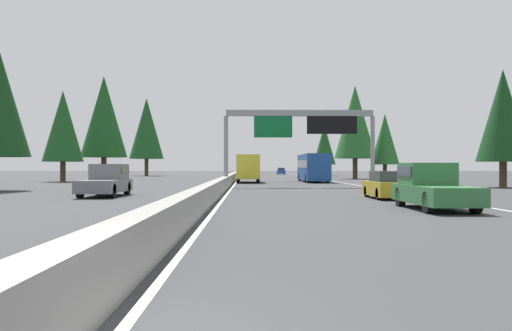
{
  "coord_description": "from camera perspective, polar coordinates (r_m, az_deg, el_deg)",
  "views": [
    {
      "loc": [
        -5.39,
        -1.55,
        1.7
      ],
      "look_at": [
        64.1,
        -2.54,
        1.86
      ],
      "focal_mm": 38.84,
      "sensor_mm": 36.0,
      "label": 1
    }
  ],
  "objects": [
    {
      "name": "median_barrier",
      "position": [
        85.42,
        -2.06,
        -0.97
      ],
      "size": [
        180.0,
        0.56,
        0.9
      ],
      "primitive_type": "cube",
      "color": "gray",
      "rests_on": "ground"
    },
    {
      "name": "conifer_left_far",
      "position": [
        106.15,
        -11.21,
        3.76
      ],
      "size": [
        6.43,
        6.43,
        14.61
      ],
      "color": "#4C3823",
      "rests_on": "ground"
    },
    {
      "name": "conifer_left_mid",
      "position": [
        72.92,
        -15.4,
        4.87
      ],
      "size": [
        5.82,
        5.82,
        13.23
      ],
      "color": "#4C3823",
      "rests_on": "ground"
    },
    {
      "name": "conifer_right_near",
      "position": [
        49.55,
        24.09,
        4.72
      ],
      "size": [
        4.26,
        4.26,
        9.68
      ],
      "color": "#4C3823",
      "rests_on": "ground"
    },
    {
      "name": "pickup_near_right",
      "position": [
        23.41,
        17.64,
        -2.05
      ],
      "size": [
        5.6,
        2.0,
        1.86
      ],
      "color": "#2D6B38",
      "rests_on": "ground"
    },
    {
      "name": "shoulder_stripe_right",
      "position": [
        76.07,
        6.72,
        -1.4
      ],
      "size": [
        160.0,
        0.16,
        0.01
      ],
      "primitive_type": "cube",
      "color": "silver",
      "rests_on": "ground"
    },
    {
      "name": "conifer_right_distant",
      "position": [
        105.05,
        7.05,
        2.14
      ],
      "size": [
        4.24,
        4.24,
        9.65
      ],
      "color": "#4C3823",
      "rests_on": "ground"
    },
    {
      "name": "ground_plane",
      "position": [
        65.43,
        -2.18,
        -1.62
      ],
      "size": [
        320.0,
        320.0,
        0.0
      ],
      "primitive_type": "plane",
      "color": "#38383A"
    },
    {
      "name": "conifer_left_near",
      "position": [
        66.48,
        -19.27,
        3.84
      ],
      "size": [
        4.56,
        4.56,
        10.36
      ],
      "color": "#4C3823",
      "rests_on": "ground"
    },
    {
      "name": "conifer_right_far",
      "position": [
        80.65,
        13.13,
        2.64
      ],
      "size": [
        4.05,
        4.05,
        9.21
      ],
      "color": "#4C3823",
      "rests_on": "ground"
    },
    {
      "name": "shoulder_stripe_median",
      "position": [
        75.42,
        -1.8,
        -1.42
      ],
      "size": [
        160.0,
        0.16,
        0.01
      ],
      "primitive_type": "cube",
      "color": "silver",
      "rests_on": "ground"
    },
    {
      "name": "sedan_mid_left",
      "position": [
        30.35,
        13.39,
        -2.05
      ],
      "size": [
        4.4,
        1.8,
        1.47
      ],
      "color": "#AD931E",
      "rests_on": "ground"
    },
    {
      "name": "sign_gantry_overhead",
      "position": [
        46.6,
        4.72,
        4.09
      ],
      "size": [
        0.5,
        12.68,
        6.45
      ],
      "color": "gray",
      "rests_on": "ground"
    },
    {
      "name": "box_truck_mid_right",
      "position": [
        59.56,
        -0.82,
        -0.21
      ],
      "size": [
        8.5,
        2.4,
        2.95
      ],
      "color": "gold",
      "rests_on": "ground"
    },
    {
      "name": "sedan_far_left",
      "position": [
        125.91,
        2.59,
        -0.59
      ],
      "size": [
        4.4,
        1.8,
        1.47
      ],
      "color": "#1E4793",
      "rests_on": "ground"
    },
    {
      "name": "bus_near_center",
      "position": [
        62.89,
        5.88,
        -0.11
      ],
      "size": [
        11.5,
        2.55,
        3.1
      ],
      "color": "#1E4793",
      "rests_on": "ground"
    },
    {
      "name": "conifer_right_mid",
      "position": [
        78.65,
        10.17,
        4.43
      ],
      "size": [
        5.76,
        5.76,
        13.08
      ],
      "color": "#4C3823",
      "rests_on": "ground"
    },
    {
      "name": "oncoming_near",
      "position": [
        33.21,
        -15.13,
        -1.48
      ],
      "size": [
        5.6,
        2.0,
        1.86
      ],
      "rotation": [
        0.0,
        0.0,
        3.14
      ],
      "color": "slate",
      "rests_on": "ground"
    }
  ]
}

